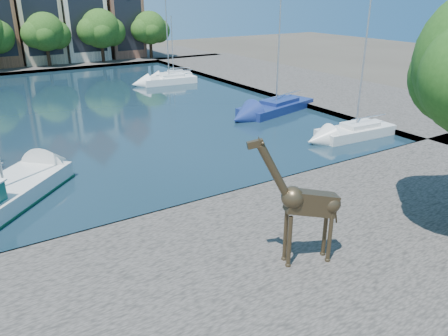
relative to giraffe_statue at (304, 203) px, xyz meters
The scene contains 16 objects.
ground 7.69m from the giraffe_statue, 86.95° to the left, with size 160.00×160.00×0.00m, color #38332B.
water_basin 31.19m from the giraffe_statue, 89.31° to the left, with size 38.00×50.00×0.08m, color black.
near_quay 2.85m from the giraffe_statue, ahead, with size 50.00×14.00×0.50m, color #554F4A.
far_quay 63.10m from the giraffe_statue, 89.66° to the left, with size 60.00×16.00×0.50m, color #554F4A.
right_quay 40.19m from the giraffe_statue, 50.73° to the left, with size 14.00×52.00×0.50m, color #554F4A.
townhouse_east_inner 63.24m from the giraffe_statue, 87.84° to the left, with size 5.94×9.18×15.79m.
townhouse_east_mid 63.84m from the giraffe_statue, 81.98° to the left, with size 6.43×9.18×16.65m.
townhouse_east_end 65.00m from the giraffe_statue, 76.29° to the left, with size 5.44×9.18×14.43m.
far_tree_mid_east 57.62m from the giraffe_statue, 87.54° to the left, with size 7.02×5.40×7.52m.
far_tree_east 58.52m from the giraffe_statue, 79.68° to the left, with size 7.54×5.80×7.84m.
far_tree_far_east 60.45m from the giraffe_statue, 72.20° to the left, with size 6.76×5.20×7.36m.
giraffe_statue is the anchor object (origin of this frame).
sailboat_right_a 19.11m from the giraffe_statue, 35.80° to the left, with size 6.54×2.68×12.02m.
sailboat_right_b 25.54m from the giraffe_statue, 53.75° to the left, with size 8.66×4.78×10.81m.
sailboat_right_c 40.18m from the giraffe_statue, 72.03° to the left, with size 6.69×2.85×12.29m.
sailboat_right_d 43.81m from the giraffe_statue, 70.68° to the left, with size 4.91×2.85×7.74m.
Camera 1 is at (-10.80, -17.95, 10.44)m, focal length 35.00 mm.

